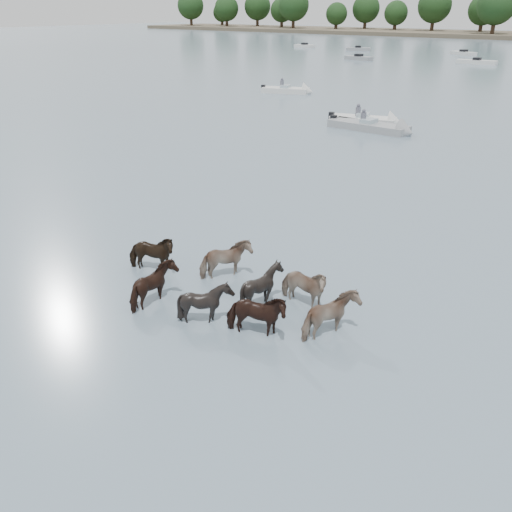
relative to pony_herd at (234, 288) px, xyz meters
The scene contains 7 objects.
ground 0.83m from the pony_herd, 57.64° to the right, with size 400.00×400.00×0.00m, color slate.
shoreline 164.87m from the pony_herd, 114.99° to the left, with size 160.00×30.00×1.00m, color #4C4233.
pony_herd is the anchor object (origin of this frame).
motorboat_a 25.91m from the pony_herd, 107.34° to the left, with size 5.14×2.90×1.92m.
motorboat_b 23.71m from the pony_herd, 105.66° to the left, with size 6.00×1.84×1.92m.
motorboat_f 39.09m from the pony_herd, 120.96° to the left, with size 5.02×3.15×1.92m.
treeline 164.45m from the pony_herd, 115.10° to the left, with size 149.52×20.37×12.56m.
Camera 1 is at (7.68, -9.13, 7.40)m, focal length 37.30 mm.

